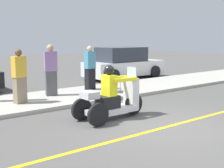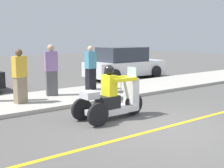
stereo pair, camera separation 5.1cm
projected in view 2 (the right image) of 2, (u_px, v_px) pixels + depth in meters
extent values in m
plane|color=#565451|center=(164.00, 128.00, 7.54)|extent=(60.00, 60.00, 0.00)
cube|color=gold|center=(150.00, 131.00, 7.25)|extent=(24.00, 0.12, 0.01)
cube|color=#B2ADA3|center=(68.00, 97.00, 11.10)|extent=(28.00, 2.80, 0.12)
cylinder|color=black|center=(134.00, 104.00, 8.80)|extent=(0.59, 0.10, 0.59)
cylinder|color=black|center=(98.00, 115.00, 7.59)|extent=(0.59, 0.10, 0.59)
cylinder|color=black|center=(82.00, 109.00, 8.16)|extent=(0.59, 0.10, 0.59)
cube|color=silver|center=(112.00, 110.00, 8.33)|extent=(1.44, 0.51, 0.15)
cube|color=black|center=(108.00, 102.00, 8.21)|extent=(0.58, 0.40, 0.33)
cube|color=silver|center=(131.00, 94.00, 8.69)|extent=(0.24, 0.40, 0.89)
cube|color=silver|center=(132.00, 72.00, 8.62)|extent=(0.03, 0.37, 0.30)
cube|color=silver|center=(90.00, 95.00, 7.82)|extent=(0.36, 0.40, 0.18)
cube|color=yellow|center=(109.00, 85.00, 8.17)|extent=(0.26, 0.38, 0.55)
sphere|color=black|center=(109.00, 70.00, 8.11)|extent=(0.26, 0.26, 0.26)
cube|color=#515156|center=(116.00, 102.00, 8.22)|extent=(0.14, 0.14, 0.33)
cube|color=#515156|center=(110.00, 100.00, 8.41)|extent=(0.14, 0.14, 0.33)
cube|color=yellow|center=(125.00, 80.00, 8.23)|extent=(0.78, 0.09, 0.09)
cube|color=yellow|center=(116.00, 78.00, 8.54)|extent=(0.78, 0.09, 0.09)
cube|color=black|center=(91.00, 79.00, 12.23)|extent=(0.39, 0.29, 0.83)
cube|color=#4C99B7|center=(91.00, 60.00, 12.11)|extent=(0.43, 0.29, 0.66)
sphere|color=beige|center=(90.00, 49.00, 12.05)|extent=(0.22, 0.22, 0.22)
cube|color=#515156|center=(52.00, 83.00, 10.98)|extent=(0.44, 0.36, 0.87)
cube|color=#9972B2|center=(51.00, 61.00, 10.86)|extent=(0.48, 0.37, 0.69)
sphere|color=tan|center=(51.00, 48.00, 10.79)|extent=(0.24, 0.24, 0.24)
cube|color=gray|center=(20.00, 90.00, 9.71)|extent=(0.40, 0.31, 0.82)
cube|color=gold|center=(19.00, 67.00, 9.60)|extent=(0.44, 0.32, 0.65)
sphere|color=brown|center=(19.00, 53.00, 9.54)|extent=(0.22, 0.22, 0.22)
cylinder|color=#A5A8AD|center=(113.00, 88.00, 11.33)|extent=(0.02, 0.02, 0.44)
cylinder|color=#A5A8AD|center=(121.00, 86.00, 11.65)|extent=(0.02, 0.02, 0.44)
cylinder|color=#A5A8AD|center=(104.00, 86.00, 11.63)|extent=(0.02, 0.02, 0.44)
cylinder|color=#A5A8AD|center=(112.00, 85.00, 11.95)|extent=(0.02, 0.02, 0.44)
cube|color=#232326|center=(113.00, 80.00, 11.60)|extent=(0.50, 0.50, 0.02)
cube|color=#232326|center=(108.00, 75.00, 11.72)|extent=(0.44, 0.09, 0.38)
cube|color=silver|center=(125.00, 68.00, 16.42)|extent=(4.37, 1.71, 0.72)
cube|color=#2D333D|center=(122.00, 54.00, 16.18)|extent=(2.40, 1.54, 0.74)
cylinder|color=black|center=(156.00, 72.00, 16.67)|extent=(0.64, 0.22, 0.64)
cylinder|color=black|center=(134.00, 69.00, 17.99)|extent=(0.64, 0.22, 0.64)
cylinder|color=black|center=(114.00, 76.00, 14.93)|extent=(0.64, 0.22, 0.64)
cylinder|color=black|center=(94.00, 73.00, 16.25)|extent=(0.64, 0.22, 0.64)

